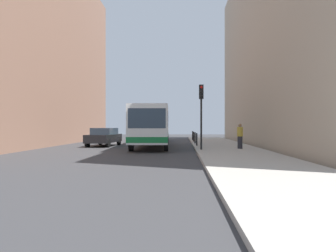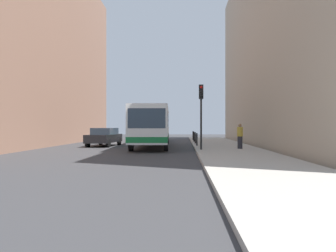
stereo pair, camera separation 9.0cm
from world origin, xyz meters
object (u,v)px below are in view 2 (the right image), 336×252
bollard_near (197,139)px  bollard_farthest (193,136)px  car_behind_bus (158,134)px  pedestrian_near_signal (240,136)px  bus (152,125)px  car_beside_bus (104,136)px  bollard_mid (195,138)px  bollard_far (194,137)px  traffic_light (201,104)px

bollard_near → bollard_farthest: (0.00, 9.42, 0.00)m
car_behind_bus → bollard_near: size_ratio=4.74×
car_behind_bus → pedestrian_near_signal: size_ratio=2.74×
bus → bollard_near: size_ratio=11.70×
car_beside_bus → pedestrian_near_signal: 11.10m
bollard_mid → bollard_far: 3.14m
bus → bollard_far: 6.88m
bollard_mid → bollard_farthest: (0.00, 6.28, 0.00)m
car_beside_bus → bollard_farthest: 10.90m
car_behind_bus → bollard_farthest: 3.81m
bollard_farthest → bollard_near: bearing=-90.0°
bus → traffic_light: (3.55, -4.33, 1.28)m
car_behind_bus → bollard_farthest: bearing=172.8°
bollard_near → bus: bearing=173.0°
bollard_farthest → pedestrian_near_signal: (2.71, -12.36, 0.34)m
bollard_far → pedestrian_near_signal: bearing=-73.6°
traffic_light → bollard_mid: 7.44m
bollard_mid → bollard_far: size_ratio=1.00×
bollard_mid → bollard_farthest: 6.28m
bollard_near → bollard_farthest: size_ratio=1.00×
bollard_mid → bollard_near: bearing=-90.0°
bus → bollard_farthest: bus is taller
car_behind_bus → bollard_farthest: (3.74, -0.71, -0.16)m
bus → traffic_light: size_ratio=2.71×
car_behind_bus → bollard_mid: car_behind_bus is taller
bollard_near → pedestrian_near_signal: (2.71, -2.94, 0.34)m
car_behind_bus → bollard_near: 10.80m
car_behind_bus → bollard_mid: (3.74, -6.99, -0.16)m
traffic_light → bollard_far: size_ratio=4.32×
bus → bollard_near: bus is taller
car_behind_bus → bollard_mid: size_ratio=4.74×
pedestrian_near_signal → bus: bearing=165.3°
bollard_near → car_beside_bus: bearing=168.8°
traffic_light → bollard_farthest: size_ratio=4.32×
bus → car_behind_bus: size_ratio=2.47×
car_behind_bus → pedestrian_near_signal: bearing=119.8°
car_beside_bus → car_behind_bus: size_ratio=1.00×
bus → pedestrian_near_signal: bus is taller
bollard_near → pedestrian_near_signal: 4.01m
pedestrian_near_signal → bollard_near: bearing=146.6°
bollard_farthest → traffic_light: bearing=-89.6°
traffic_light → bollard_near: 4.58m
car_beside_bus → traffic_light: traffic_light is taller
bollard_near → traffic_light: bearing=-88.5°
car_beside_bus → bollard_far: bearing=-143.0°
bus → bollard_mid: 4.53m
bollard_farthest → pedestrian_near_signal: bearing=-77.7°
bollard_far → pedestrian_near_signal: pedestrian_near_signal is taller
car_beside_bus → bollard_far: size_ratio=4.76×
pedestrian_near_signal → bollard_farthest: bearing=116.3°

